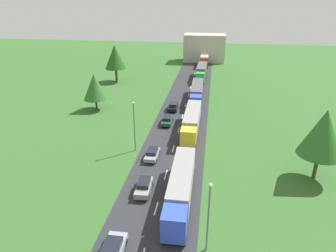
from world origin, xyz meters
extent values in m
cube|color=#2B2B30|center=(0.00, 24.50, 0.03)|extent=(10.00, 140.00, 0.06)
cube|color=white|center=(0.00, 11.20, 0.07)|extent=(0.16, 2.40, 0.01)
cube|color=white|center=(0.00, 18.39, 0.07)|extent=(0.16, 2.40, 0.01)
cube|color=white|center=(0.00, 26.11, 0.07)|extent=(0.16, 2.40, 0.01)
cube|color=white|center=(0.00, 33.41, 0.07)|extent=(0.16, 2.40, 0.01)
cube|color=white|center=(0.00, 39.83, 0.07)|extent=(0.16, 2.40, 0.01)
cube|color=white|center=(0.00, 46.82, 0.07)|extent=(0.16, 2.40, 0.01)
cube|color=white|center=(0.00, 54.56, 0.07)|extent=(0.16, 2.40, 0.01)
cube|color=white|center=(0.00, 60.80, 0.07)|extent=(0.16, 2.40, 0.01)
cube|color=white|center=(0.00, 67.03, 0.07)|extent=(0.16, 2.40, 0.01)
cube|color=white|center=(0.00, 74.92, 0.07)|extent=(0.16, 2.40, 0.01)
cube|color=white|center=(0.00, 81.76, 0.07)|extent=(0.16, 2.40, 0.01)
cube|color=blue|center=(2.64, 6.86, 1.97)|extent=(2.46, 2.67, 2.83)
cube|color=black|center=(2.65, 5.59, 2.48)|extent=(2.10, 0.12, 1.24)
cube|color=gray|center=(2.57, 14.36, 2.19)|extent=(2.61, 11.69, 2.66)
cube|color=black|center=(2.57, 14.36, 0.66)|extent=(1.00, 11.09, 0.24)
cylinder|color=black|center=(3.69, 6.21, 0.56)|extent=(0.36, 1.00, 1.00)
cylinder|color=black|center=(1.59, 6.19, 0.56)|extent=(0.36, 1.00, 1.00)
cylinder|color=black|center=(3.58, 17.87, 0.56)|extent=(0.36, 1.00, 1.00)
cylinder|color=black|center=(1.48, 17.85, 0.56)|extent=(0.36, 1.00, 1.00)
cylinder|color=black|center=(3.57, 19.27, 0.56)|extent=(0.36, 1.00, 1.00)
cylinder|color=black|center=(1.47, 19.26, 0.56)|extent=(0.36, 1.00, 1.00)
cube|color=yellow|center=(2.28, 26.80, 1.92)|extent=(2.46, 2.41, 2.71)
cube|color=black|center=(2.27, 25.66, 2.40)|extent=(2.10, 0.11, 1.19)
cube|color=gray|center=(2.33, 34.16, 2.26)|extent=(2.58, 11.65, 2.80)
cube|color=black|center=(2.33, 34.16, 0.66)|extent=(0.98, 11.05, 0.24)
cylinder|color=black|center=(3.33, 26.19, 0.56)|extent=(0.36, 1.00, 1.00)
cylinder|color=black|center=(1.23, 26.21, 0.56)|extent=(0.36, 1.00, 1.00)
cylinder|color=black|center=(3.40, 37.64, 0.56)|extent=(0.36, 1.00, 1.00)
cylinder|color=black|center=(1.30, 37.66, 0.56)|extent=(0.36, 1.00, 1.00)
cylinder|color=black|center=(3.41, 39.04, 0.56)|extent=(0.36, 1.00, 1.00)
cylinder|color=black|center=(1.31, 39.05, 0.56)|extent=(0.36, 1.00, 1.00)
cube|color=blue|center=(2.26, 44.25, 1.87)|extent=(2.48, 2.67, 2.62)
cube|color=black|center=(2.28, 43.00, 2.34)|extent=(2.10, 0.14, 1.15)
cube|color=#4C5156|center=(2.13, 51.83, 2.17)|extent=(2.70, 11.88, 2.62)
cube|color=black|center=(2.13, 51.83, 0.66)|extent=(1.09, 11.26, 0.24)
cylinder|color=black|center=(3.32, 43.61, 0.56)|extent=(0.37, 1.01, 1.00)
cylinder|color=black|center=(1.22, 43.57, 0.56)|extent=(0.37, 1.01, 1.00)
cylinder|color=black|center=(3.12, 55.40, 0.56)|extent=(0.37, 1.01, 1.00)
cylinder|color=black|center=(1.02, 55.36, 0.56)|extent=(0.37, 1.01, 1.00)
cylinder|color=black|center=(3.10, 56.82, 0.56)|extent=(0.37, 1.01, 1.00)
cylinder|color=black|center=(1.00, 56.78, 0.56)|extent=(0.37, 1.01, 1.00)
cube|color=green|center=(2.13, 64.50, 1.87)|extent=(2.48, 2.43, 2.61)
cube|color=black|center=(2.11, 63.36, 2.34)|extent=(2.10, 0.14, 1.15)
cube|color=#4C5156|center=(2.25, 71.35, 2.33)|extent=(2.68, 10.65, 2.93)
cube|color=black|center=(2.25, 71.35, 0.66)|extent=(1.07, 10.09, 0.24)
cylinder|color=black|center=(3.17, 63.88, 0.56)|extent=(0.37, 1.01, 1.00)
cylinder|color=black|center=(1.07, 63.92, 0.56)|extent=(0.37, 1.01, 1.00)
cylinder|color=black|center=(3.35, 74.51, 0.56)|extent=(0.37, 1.01, 1.00)
cylinder|color=black|center=(1.25, 74.54, 0.56)|extent=(0.37, 1.01, 1.00)
cylinder|color=black|center=(3.37, 75.78, 0.56)|extent=(0.37, 1.01, 1.00)
cylinder|color=black|center=(1.27, 75.82, 0.56)|extent=(0.37, 1.01, 1.00)
cube|color=red|center=(2.46, 83.41, 2.07)|extent=(2.48, 2.41, 3.01)
cube|color=black|center=(2.48, 82.28, 2.61)|extent=(2.10, 0.14, 1.33)
cube|color=white|center=(2.34, 90.24, 2.16)|extent=(2.69, 10.64, 2.61)
cube|color=black|center=(2.34, 90.24, 0.66)|extent=(1.08, 10.08, 0.24)
cylinder|color=black|center=(3.52, 82.83, 0.56)|extent=(0.37, 1.01, 1.00)
cylinder|color=black|center=(1.42, 82.79, 0.56)|extent=(0.37, 1.01, 1.00)
cylinder|color=black|center=(3.33, 93.43, 0.56)|extent=(0.37, 1.01, 1.00)
cylinder|color=black|center=(1.23, 93.40, 0.56)|extent=(0.37, 1.01, 1.00)
cylinder|color=black|center=(3.31, 94.70, 0.56)|extent=(0.37, 1.01, 1.00)
cylinder|color=black|center=(1.21, 94.67, 0.56)|extent=(0.37, 1.01, 1.00)
cube|color=#8C939E|center=(-2.77, 3.98, 0.69)|extent=(1.88, 4.05, 0.62)
cube|color=black|center=(-2.77, 3.78, 1.26)|extent=(1.58, 2.27, 0.53)
cylinder|color=black|center=(-3.61, 5.36, 0.38)|extent=(0.22, 0.64, 0.64)
cylinder|color=black|center=(-1.93, 5.36, 0.38)|extent=(0.22, 0.64, 0.64)
cube|color=gray|center=(-2.06, 14.11, 0.73)|extent=(1.87, 4.17, 0.70)
cube|color=black|center=(-2.07, 14.31, 1.34)|extent=(1.53, 2.36, 0.52)
cylinder|color=black|center=(-1.25, 12.75, 0.38)|extent=(0.25, 0.65, 0.64)
cylinder|color=black|center=(-2.76, 12.68, 0.38)|extent=(0.25, 0.65, 0.64)
cylinder|color=black|center=(-1.37, 15.53, 0.38)|extent=(0.25, 0.65, 0.64)
cylinder|color=black|center=(-2.87, 15.47, 0.38)|extent=(0.25, 0.65, 0.64)
cube|color=#8C939E|center=(-2.69, 22.61, 0.66)|extent=(1.76, 4.04, 0.55)
cube|color=black|center=(-2.68, 22.81, 1.18)|extent=(1.47, 2.27, 0.50)
cylinder|color=black|center=(-1.95, 21.24, 0.38)|extent=(0.23, 0.64, 0.64)
cylinder|color=black|center=(-3.46, 21.26, 0.38)|extent=(0.23, 0.64, 0.64)
cylinder|color=black|center=(-1.91, 23.97, 0.38)|extent=(0.23, 0.64, 0.64)
cylinder|color=black|center=(-3.42, 23.99, 0.38)|extent=(0.23, 0.64, 0.64)
cube|color=#19472D|center=(-2.49, 35.94, 0.67)|extent=(1.86, 4.58, 0.59)
cube|color=black|center=(-2.50, 36.16, 1.23)|extent=(1.53, 2.57, 0.53)
cylinder|color=black|center=(-1.68, 34.41, 0.38)|extent=(0.24, 0.65, 0.64)
cylinder|color=black|center=(-3.23, 34.38, 0.38)|extent=(0.24, 0.65, 0.64)
cylinder|color=black|center=(-1.76, 37.50, 0.38)|extent=(0.24, 0.65, 0.64)
cylinder|color=black|center=(-3.31, 37.46, 0.38)|extent=(0.24, 0.65, 0.64)
cube|color=black|center=(-2.36, 43.45, 0.70)|extent=(1.97, 4.30, 0.63)
cube|color=black|center=(-2.37, 43.66, 1.29)|extent=(1.62, 2.42, 0.57)
cylinder|color=black|center=(-1.50, 42.02, 0.38)|extent=(0.24, 0.65, 0.64)
cylinder|color=black|center=(-3.16, 41.98, 0.38)|extent=(0.24, 0.65, 0.64)
cylinder|color=black|center=(-1.57, 44.91, 0.38)|extent=(0.24, 0.65, 0.64)
cylinder|color=black|center=(-3.23, 44.87, 0.38)|extent=(0.24, 0.65, 0.64)
cylinder|color=slate|center=(5.87, 5.95, 3.63)|extent=(0.18, 0.18, 7.26)
sphere|color=silver|center=(5.87, 5.95, 7.38)|extent=(0.36, 0.36, 0.36)
cylinder|color=slate|center=(-5.80, 24.73, 3.86)|extent=(0.18, 0.18, 7.73)
sphere|color=silver|center=(-5.80, 24.73, 7.85)|extent=(0.36, 0.36, 0.36)
cylinder|color=#513823|center=(19.58, 20.60, 1.78)|extent=(0.49, 0.49, 3.57)
cone|color=#2D6628|center=(19.58, 20.60, 6.64)|extent=(5.58, 5.58, 6.14)
cylinder|color=#513823|center=(-18.42, 41.60, 1.16)|extent=(0.41, 0.41, 2.32)
cone|color=#2D6628|center=(-18.42, 41.60, 4.99)|extent=(4.86, 4.86, 5.35)
cylinder|color=#513823|center=(-20.95, 63.94, 1.82)|extent=(0.62, 0.62, 3.65)
cone|color=#23561E|center=(-20.95, 63.94, 6.82)|extent=(5.77, 5.77, 6.34)
cube|color=#B2A899|center=(1.97, 95.70, 4.70)|extent=(14.34, 8.16, 9.39)
camera|label=1|loc=(5.52, -16.75, 22.67)|focal=32.89mm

